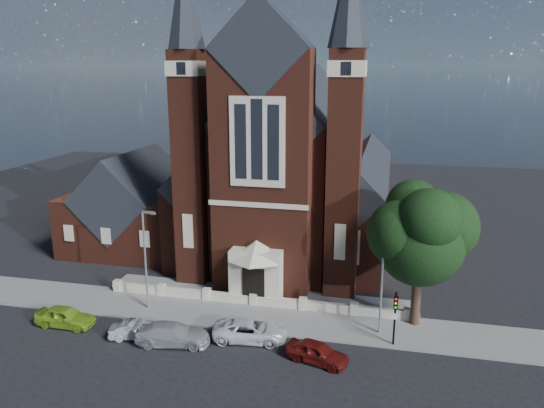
{
  "coord_description": "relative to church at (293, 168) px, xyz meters",
  "views": [
    {
      "loc": [
        10.23,
        -31.42,
        18.66
      ],
      "look_at": [
        0.24,
        12.0,
        7.07
      ],
      "focal_mm": 35.0,
      "sensor_mm": 36.0,
      "label": 1
    }
  ],
  "objects": [
    {
      "name": "street_lamp_left",
      "position": [
        -7.91,
        -18.94,
        -3.59
      ],
      "size": [
        1.16,
        0.22,
        8.09
      ],
      "color": "gray",
      "rests_on": "ground"
    },
    {
      "name": "car_silver_b",
      "position": [
        -3.88,
        -23.63,
        -7.43
      ],
      "size": [
        5.45,
        2.86,
        1.51
      ],
      "primitive_type": "imported",
      "rotation": [
        0.0,
        0.0,
        1.72
      ],
      "color": "#989C9F",
      "rests_on": "ground"
    },
    {
      "name": "car_white_suv",
      "position": [
        1.21,
        -21.89,
        -7.46
      ],
      "size": [
        5.47,
        3.0,
        1.45
      ],
      "primitive_type": "imported",
      "rotation": [
        0.0,
        0.0,
        1.69
      ],
      "color": "white",
      "rests_on": "ground"
    },
    {
      "name": "street_tree",
      "position": [
        12.6,
        -17.23,
        -1.23
      ],
      "size": [
        6.4,
        6.6,
        10.7
      ],
      "color": "black",
      "rests_on": "ground"
    },
    {
      "name": "forecourt_paving",
      "position": [
        0.0,
        -14.44,
        -8.19
      ],
      "size": [
        26.0,
        3.0,
        0.14
      ],
      "primitive_type": "cube",
      "color": "slate",
      "rests_on": "ground"
    },
    {
      "name": "car_silver_a",
      "position": [
        -6.72,
        -23.38,
        -7.56
      ],
      "size": [
        4.0,
        2.38,
        1.25
      ],
      "primitive_type": "imported",
      "rotation": [
        0.0,
        0.0,
        1.87
      ],
      "color": "#9B9DA2",
      "rests_on": "ground"
    },
    {
      "name": "church",
      "position": [
        0.0,
        0.0,
        0.0
      ],
      "size": [
        20.01,
        34.9,
        29.2
      ],
      "color": "#532216",
      "rests_on": "ground"
    },
    {
      "name": "pavement_strip",
      "position": [
        0.0,
        -18.44,
        -8.19
      ],
      "size": [
        60.0,
        5.0,
        0.12
      ],
      "primitive_type": "cube",
      "color": "slate",
      "rests_on": "ground"
    },
    {
      "name": "car_dark_red",
      "position": [
        6.18,
        -23.68,
        -7.48
      ],
      "size": [
        4.45,
        2.79,
        1.41
      ],
      "primitive_type": "imported",
      "rotation": [
        0.0,
        0.0,
        1.28
      ],
      "color": "#611310",
      "rests_on": "ground"
    },
    {
      "name": "parish_hall",
      "position": [
        -16.0,
        -4.94,
        -4.17
      ],
      "size": [
        12.0,
        12.2,
        10.24
      ],
      "color": "#532216",
      "rests_on": "ground"
    },
    {
      "name": "street_lamp_right",
      "position": [
        10.09,
        -18.94,
        -3.59
      ],
      "size": [
        1.16,
        0.22,
        8.09
      ],
      "color": "gray",
      "rests_on": "ground"
    },
    {
      "name": "car_lime_van",
      "position": [
        -12.7,
        -22.95,
        -7.43
      ],
      "size": [
        4.46,
        1.82,
        1.51
      ],
      "primitive_type": "imported",
      "rotation": [
        0.0,
        0.0,
        1.56
      ],
      "color": "#7CAD22",
      "rests_on": "ground"
    },
    {
      "name": "forecourt_wall",
      "position": [
        0.0,
        -16.44,
        -8.19
      ],
      "size": [
        24.0,
        0.4,
        0.9
      ],
      "primitive_type": "cube",
      "color": "beige",
      "rests_on": "ground"
    },
    {
      "name": "traffic_signal",
      "position": [
        11.0,
        -20.52,
        -5.6
      ],
      "size": [
        0.28,
        0.42,
        4.0
      ],
      "color": "black",
      "rests_on": "ground"
    },
    {
      "name": "ground",
      "position": [
        0.0,
        -7.94,
        -8.19
      ],
      "size": [
        120.0,
        120.0,
        0.0
      ],
      "primitive_type": "plane",
      "color": "black",
      "rests_on": "ground"
    }
  ]
}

